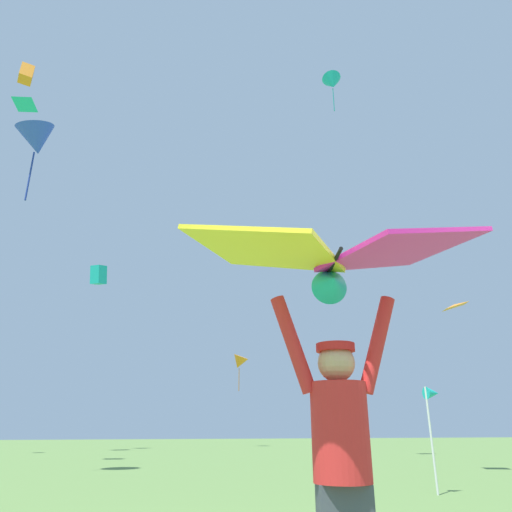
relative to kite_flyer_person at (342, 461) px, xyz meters
name	(u,v)px	position (x,y,z in m)	size (l,w,h in m)	color
kite_flyer_person	(342,461)	(0.00, 0.00, 0.00)	(0.80, 0.42, 1.92)	#424751
held_stunt_kite	(332,257)	(-0.02, -0.08, 1.23)	(1.91, 1.23, 0.42)	black
distant_kite_blue_high_left	(36,140)	(-4.37, 10.87, 8.43)	(1.57, 1.56, 2.71)	blue
distant_kite_orange_low_left	(26,74)	(-8.08, 22.05, 19.47)	(0.87, 1.10, 1.28)	orange
distant_kite_orange_mid_left	(454,306)	(8.31, 9.05, 3.70)	(0.88, 0.90, 0.34)	orange
distant_kite_teal_low_right	(99,275)	(-3.11, 27.33, 9.35)	(1.10, 1.20, 1.31)	#19B2AD
distant_kite_teal_high_right	(25,104)	(-5.94, 14.91, 12.46)	(1.10, 1.09, 0.27)	#19B2AD
distant_kite_orange_mid_right	(239,362)	(6.97, 30.82, 4.71)	(1.57, 1.59, 2.66)	orange
distant_kite_teal_overhead_distant	(332,83)	(7.34, 14.11, 15.94)	(1.26, 1.40, 2.15)	#19B2AD
marker_flag	(432,400)	(4.55, 5.45, 0.70)	(0.30, 0.24, 1.89)	silver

